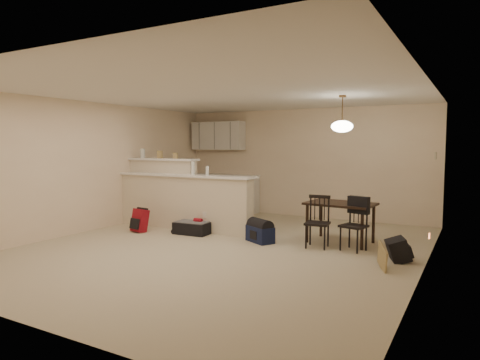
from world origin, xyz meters
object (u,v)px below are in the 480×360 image
Objects in this scene: red_backpack at (140,220)px; navy_duffel at (260,234)px; dining_table at (340,208)px; pendant_lamp at (342,126)px; dining_chair_far at (354,225)px; dining_chair_near at (317,222)px; black_daypack at (398,250)px; suitcase at (193,228)px.

red_backpack is 0.86× the size of navy_duffel.
pendant_lamp reaches higher than dining_table.
dining_table is 1.40× the size of dining_chair_far.
red_backpack is (-3.41, -0.44, -0.21)m from dining_chair_near.
dining_table is at bearing 34.97° from black_daypack.
pendant_lamp is 1.67m from dining_chair_near.
pendant_lamp is 2.24m from black_daypack.
dining_table reaches higher than suitcase.
dining_table is 1.38× the size of dining_chair_near.
dining_table is 1.37m from black_daypack.
red_backpack is at bearing -178.97° from dining_chair_near.
dining_chair_far is at bearing 47.44° from black_daypack.
dining_chair_far is 1.59m from navy_duffel.
dining_chair_far is 1.64× the size of navy_duffel.
dining_table reaches higher than red_backpack.
dining_chair_far is (0.34, -0.44, -0.19)m from dining_table.
dining_chair_far is 4.01m from red_backpack.
navy_duffel is (2.42, 0.34, -0.08)m from red_backpack.
dining_chair_near is at bearing -107.88° from dining_table.
red_backpack is at bearing -143.05° from navy_duffel.
dining_table is at bearing 56.30° from navy_duffel.
red_backpack is at bearing 72.60° from black_daypack.
dining_chair_near is 1.94× the size of red_backpack.
black_daypack reaches higher than suitcase.
dining_table is at bearing -135.00° from pendant_lamp.
navy_duffel is (1.42, 0.00, 0.03)m from suitcase.
dining_table is 3.22× the size of black_daypack.
red_backpack is 4.70m from black_daypack.
pendant_lamp reaches higher than navy_duffel.
pendant_lamp is 0.73× the size of dining_chair_near.
red_backpack reaches higher than black_daypack.
dining_chair_far is (0.57, 0.09, -0.01)m from dining_chair_near.
suitcase is 1.50× the size of red_backpack.
pendant_lamp is at bearing 56.30° from navy_duffel.
pendant_lamp reaches higher than red_backpack.
red_backpack is 2.44m from navy_duffel.
navy_duffel is at bearing -158.24° from dining_chair_far.
black_daypack is (1.29, -0.21, -0.26)m from dining_chair_near.
dining_table is 2.75m from suitcase.
dining_chair_near is 1.29× the size of suitcase.
dining_chair_near reaches higher than dining_table.
black_daypack is (0.72, -0.30, -0.26)m from dining_chair_far.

